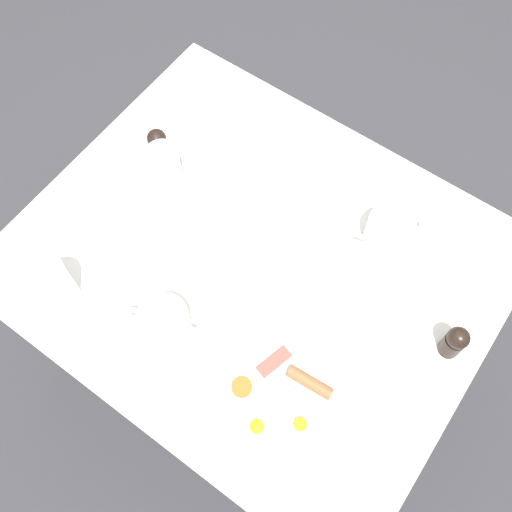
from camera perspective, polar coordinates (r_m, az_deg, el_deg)
The scene contains 14 objects.
ground_plane at distance 2.15m, azimuth 0.00°, elevation -9.08°, with size 8.00×8.00×0.00m, color #333338.
table at distance 1.51m, azimuth 0.00°, elevation -1.54°, with size 0.93×1.12×0.76m.
breakfast_plate at distance 1.33m, azimuth 2.10°, elevation -13.38°, with size 0.30×0.30×0.04m.
teapot_near at distance 1.46m, azimuth 12.60°, elevation 2.33°, with size 0.16×0.13×0.11m.
teapot_far at distance 1.35m, azimuth -8.75°, elevation -6.27°, with size 0.11×0.19×0.11m.
teacup_with_saucer_left at distance 1.42m, azimuth 0.84°, elevation -0.09°, with size 0.15×0.15×0.07m.
water_glass_tall at distance 1.41m, azimuth -18.58°, elevation -2.64°, with size 0.08×0.08×0.14m.
water_glass_short at distance 1.51m, azimuth -8.66°, elevation 8.20°, with size 0.08×0.08×0.14m.
pepper_grinder at distance 1.57m, azimuth -9.30°, elevation 10.42°, with size 0.05×0.05×0.10m.
salt_grinder at distance 1.38m, azimuth 18.41°, elevation -7.74°, with size 0.05×0.05×0.10m.
fork_by_plate at distance 1.56m, azimuth -16.04°, elevation 3.83°, with size 0.13×0.14×0.00m.
knife_by_plate at distance 1.56m, azimuth 2.68°, elevation 7.42°, with size 0.18×0.13×0.00m.
spoon_for_tea at distance 1.71m, azimuth -4.16°, elevation 14.45°, with size 0.09×0.14×0.00m.
fork_spare at distance 1.48m, azimuth -7.28°, elevation 1.80°, with size 0.06×0.17×0.00m.
Camera 1 is at (-0.51, -0.36, 2.06)m, focal length 42.00 mm.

